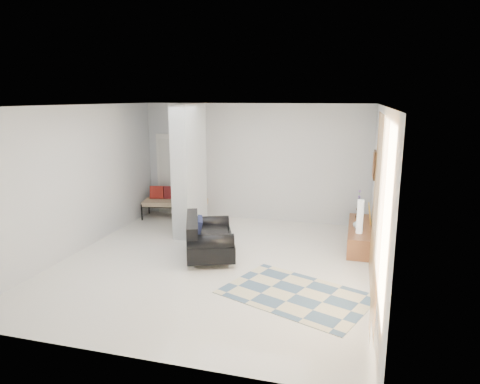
# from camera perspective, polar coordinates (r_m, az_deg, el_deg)

# --- Properties ---
(floor) EXTENTS (6.00, 6.00, 0.00)m
(floor) POSITION_cam_1_polar(r_m,az_deg,el_deg) (7.87, -3.36, -9.39)
(floor) COLOR white
(floor) RESTS_ON ground
(ceiling) EXTENTS (6.00, 6.00, 0.00)m
(ceiling) POSITION_cam_1_polar(r_m,az_deg,el_deg) (7.31, -3.64, 11.44)
(ceiling) COLOR white
(ceiling) RESTS_ON wall_back
(wall_back) EXTENTS (6.00, 0.00, 6.00)m
(wall_back) POSITION_cam_1_polar(r_m,az_deg,el_deg) (10.31, 1.88, 3.94)
(wall_back) COLOR silver
(wall_back) RESTS_ON ground
(wall_front) EXTENTS (6.00, 0.00, 6.00)m
(wall_front) POSITION_cam_1_polar(r_m,az_deg,el_deg) (4.82, -15.08, -6.49)
(wall_front) COLOR silver
(wall_front) RESTS_ON ground
(wall_left) EXTENTS (0.00, 6.00, 6.00)m
(wall_left) POSITION_cam_1_polar(r_m,az_deg,el_deg) (8.73, -20.85, 1.57)
(wall_left) COLOR silver
(wall_left) RESTS_ON ground
(wall_right) EXTENTS (0.00, 6.00, 6.00)m
(wall_right) POSITION_cam_1_polar(r_m,az_deg,el_deg) (7.09, 18.05, -0.61)
(wall_right) COLOR silver
(wall_right) RESTS_ON ground
(partition_column) EXTENTS (0.35, 1.20, 2.80)m
(partition_column) POSITION_cam_1_polar(r_m,az_deg,el_deg) (9.32, -6.75, 2.95)
(partition_column) COLOR #B6BCBE
(partition_column) RESTS_ON floor
(hallway_door) EXTENTS (0.85, 0.06, 2.04)m
(hallway_door) POSITION_cam_1_polar(r_m,az_deg,el_deg) (11.00, -8.89, 2.34)
(hallway_door) COLOR white
(hallway_door) RESTS_ON floor
(curtain) EXTENTS (0.00, 2.55, 2.55)m
(curtain) POSITION_cam_1_polar(r_m,az_deg,el_deg) (5.96, 17.77, -2.52)
(curtain) COLOR gold
(curtain) RESTS_ON wall_right
(wall_art) EXTENTS (0.04, 0.45, 0.55)m
(wall_art) POSITION_cam_1_polar(r_m,az_deg,el_deg) (8.72, 17.51, 3.46)
(wall_art) COLOR #3C2310
(wall_art) RESTS_ON wall_right
(media_console) EXTENTS (0.45, 1.91, 0.80)m
(media_console) POSITION_cam_1_polar(r_m,az_deg,el_deg) (9.04, 15.64, -5.54)
(media_console) COLOR brown
(media_console) RESTS_ON floor
(loveseat) EXTENTS (1.29, 1.63, 0.76)m
(loveseat) POSITION_cam_1_polar(r_m,az_deg,el_deg) (8.06, -4.46, -6.15)
(loveseat) COLOR silver
(loveseat) RESTS_ON floor
(daybed) EXTENTS (1.67, 0.96, 0.77)m
(daybed) POSITION_cam_1_polar(r_m,az_deg,el_deg) (10.76, -8.71, -1.13)
(daybed) COLOR black
(daybed) RESTS_ON floor
(area_rug) EXTENTS (2.50, 2.10, 0.01)m
(area_rug) POSITION_cam_1_polar(r_m,az_deg,el_deg) (6.73, 7.47, -13.39)
(area_rug) COLOR beige
(area_rug) RESTS_ON floor
(cylinder_lamp) EXTENTS (0.12, 0.12, 0.65)m
(cylinder_lamp) POSITION_cam_1_polar(r_m,az_deg,el_deg) (8.42, 15.71, -3.17)
(cylinder_lamp) COLOR white
(cylinder_lamp) RESTS_ON media_console
(bronze_figurine) EXTENTS (0.13, 0.13, 0.22)m
(bronze_figurine) POSITION_cam_1_polar(r_m,az_deg,el_deg) (9.55, 15.45, -2.65)
(bronze_figurine) COLOR #332516
(bronze_figurine) RESTS_ON media_console
(vase) EXTENTS (0.20, 0.20, 0.19)m
(vase) POSITION_cam_1_polar(r_m,az_deg,el_deg) (8.78, 15.42, -4.07)
(vase) COLOR white
(vase) RESTS_ON media_console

